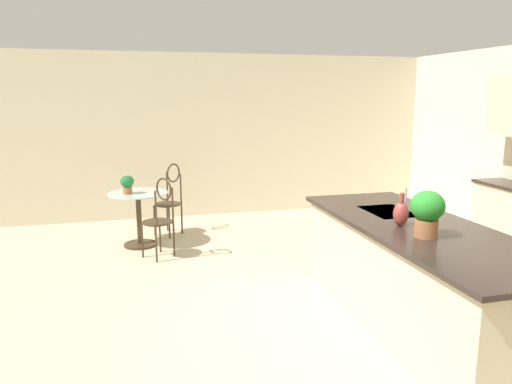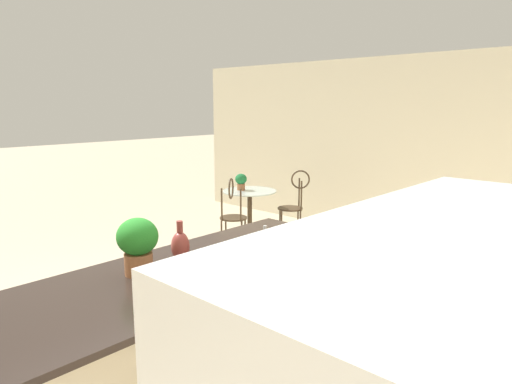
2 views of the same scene
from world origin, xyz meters
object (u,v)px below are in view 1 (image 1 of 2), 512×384
object	(u,v)px
chair_near_window	(170,196)
chair_by_island	(160,214)
bistro_table	(139,214)
potted_plant_counter_near	(427,211)
vase_on_counter	(401,213)
potted_plant_on_table	(127,183)

from	to	relation	value
chair_near_window	chair_by_island	distance (m)	1.10
bistro_table	chair_by_island	size ratio (longest dim) A/B	0.77
potted_plant_counter_near	bistro_table	bearing A→B (deg)	-146.84
chair_near_window	vase_on_counter	distance (m)	3.86
chair_by_island	chair_near_window	bearing A→B (deg)	168.85
chair_near_window	potted_plant_on_table	world-z (taller)	chair_near_window
chair_near_window	chair_by_island	bearing A→B (deg)	-11.15
chair_near_window	vase_on_counter	bearing A→B (deg)	26.11
potted_plant_counter_near	vase_on_counter	world-z (taller)	potted_plant_counter_near
chair_by_island	vase_on_counter	distance (m)	3.07
bistro_table	potted_plant_on_table	distance (m)	0.46
bistro_table	potted_plant_counter_near	size ratio (longest dim) A/B	2.13
potted_plant_on_table	potted_plant_counter_near	xyz separation A→B (m)	(3.26, 2.30, 0.25)
chair_by_island	potted_plant_counter_near	xyz separation A→B (m)	(2.71, 1.92, 0.56)
potted_plant_on_table	chair_by_island	bearing A→B (deg)	34.58
bistro_table	vase_on_counter	xyz separation A→B (m)	(2.96, 2.15, 0.58)
bistro_table	vase_on_counter	size ratio (longest dim) A/B	2.78
bistro_table	chair_near_window	world-z (taller)	chair_near_window
chair_near_window	chair_by_island	world-z (taller)	same
bistro_table	chair_near_window	size ratio (longest dim) A/B	0.77
chair_by_island	potted_plant_on_table	xyz separation A→B (m)	(-0.55, -0.38, 0.31)
bistro_table	chair_near_window	xyz separation A→B (m)	(-0.48, 0.46, 0.13)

